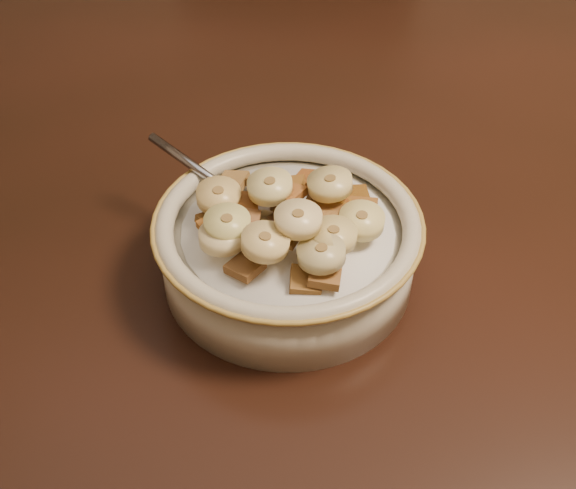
# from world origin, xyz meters

# --- Properties ---
(table) EXTENTS (1.42, 0.93, 0.04)m
(table) POSITION_xyz_m (0.00, 0.00, 0.73)
(table) COLOR black
(table) RESTS_ON floor
(chair) EXTENTS (0.54, 0.54, 0.94)m
(chair) POSITION_xyz_m (-0.16, 0.49, 0.47)
(chair) COLOR black
(chair) RESTS_ON floor
(cereal_bowl) EXTENTS (0.18, 0.18, 0.04)m
(cereal_bowl) POSITION_xyz_m (-0.11, -0.13, 0.77)
(cereal_bowl) COLOR beige
(cereal_bowl) RESTS_ON table
(milk) EXTENTS (0.15, 0.15, 0.00)m
(milk) POSITION_xyz_m (-0.11, -0.13, 0.79)
(milk) COLOR white
(milk) RESTS_ON cereal_bowl
(spoon) EXTENTS (0.05, 0.05, 0.01)m
(spoon) POSITION_xyz_m (-0.14, -0.11, 0.80)
(spoon) COLOR #92959F
(spoon) RESTS_ON cereal_bowl
(cereal_square_0) EXTENTS (0.02, 0.02, 0.01)m
(cereal_square_0) POSITION_xyz_m (-0.14, -0.12, 0.81)
(cereal_square_0) COLOR brown
(cereal_square_0) RESTS_ON milk
(cereal_square_1) EXTENTS (0.03, 0.03, 0.01)m
(cereal_square_1) POSITION_xyz_m (-0.07, -0.12, 0.81)
(cereal_square_1) COLOR #956419
(cereal_square_1) RESTS_ON milk
(cereal_square_2) EXTENTS (0.02, 0.02, 0.01)m
(cereal_square_2) POSITION_xyz_m (-0.07, -0.12, 0.80)
(cereal_square_2) COLOR brown
(cereal_square_2) RESTS_ON milk
(cereal_square_3) EXTENTS (0.02, 0.02, 0.01)m
(cereal_square_3) POSITION_xyz_m (-0.06, -0.11, 0.80)
(cereal_square_3) COLOR brown
(cereal_square_3) RESTS_ON milk
(cereal_square_4) EXTENTS (0.02, 0.02, 0.01)m
(cereal_square_4) POSITION_xyz_m (-0.10, -0.18, 0.80)
(cereal_square_4) COLOR brown
(cereal_square_4) RESTS_ON milk
(cereal_square_5) EXTENTS (0.03, 0.03, 0.01)m
(cereal_square_5) POSITION_xyz_m (-0.08, -0.13, 0.81)
(cereal_square_5) COLOR brown
(cereal_square_5) RESTS_ON milk
(cereal_square_6) EXTENTS (0.02, 0.02, 0.01)m
(cereal_square_6) POSITION_xyz_m (-0.14, -0.14, 0.81)
(cereal_square_6) COLOR brown
(cereal_square_6) RESTS_ON milk
(cereal_square_7) EXTENTS (0.02, 0.02, 0.01)m
(cereal_square_7) POSITION_xyz_m (-0.08, -0.18, 0.80)
(cereal_square_7) COLOR brown
(cereal_square_7) RESTS_ON milk
(cereal_square_8) EXTENTS (0.03, 0.03, 0.01)m
(cereal_square_8) POSITION_xyz_m (-0.11, -0.12, 0.82)
(cereal_square_8) COLOR brown
(cereal_square_8) RESTS_ON milk
(cereal_square_9) EXTENTS (0.03, 0.03, 0.01)m
(cereal_square_9) POSITION_xyz_m (-0.11, -0.15, 0.81)
(cereal_square_9) COLOR #915F2E
(cereal_square_9) RESTS_ON milk
(cereal_square_10) EXTENTS (0.03, 0.03, 0.01)m
(cereal_square_10) POSITION_xyz_m (-0.08, -0.11, 0.81)
(cereal_square_10) COLOR brown
(cereal_square_10) RESTS_ON milk
(cereal_square_11) EXTENTS (0.03, 0.03, 0.01)m
(cereal_square_11) POSITION_xyz_m (-0.09, -0.11, 0.81)
(cereal_square_11) COLOR olive
(cereal_square_11) RESTS_ON milk
(cereal_square_12) EXTENTS (0.03, 0.03, 0.01)m
(cereal_square_12) POSITION_xyz_m (-0.16, -0.14, 0.80)
(cereal_square_12) COLOR brown
(cereal_square_12) RESTS_ON milk
(cereal_square_13) EXTENTS (0.03, 0.03, 0.01)m
(cereal_square_13) POSITION_xyz_m (-0.09, -0.13, 0.81)
(cereal_square_13) COLOR olive
(cereal_square_13) RESTS_ON milk
(cereal_square_14) EXTENTS (0.02, 0.02, 0.01)m
(cereal_square_14) POSITION_xyz_m (-0.09, -0.09, 0.80)
(cereal_square_14) COLOR #8F5D1C
(cereal_square_14) RESTS_ON milk
(cereal_square_15) EXTENTS (0.03, 0.03, 0.01)m
(cereal_square_15) POSITION_xyz_m (-0.14, -0.18, 0.80)
(cereal_square_15) COLOR brown
(cereal_square_15) RESTS_ON milk
(cereal_square_16) EXTENTS (0.03, 0.02, 0.01)m
(cereal_square_16) POSITION_xyz_m (-0.16, -0.09, 0.80)
(cereal_square_16) COLOR olive
(cereal_square_16) RESTS_ON milk
(cereal_square_17) EXTENTS (0.03, 0.03, 0.01)m
(cereal_square_17) POSITION_xyz_m (-0.13, -0.09, 0.80)
(cereal_square_17) COLOR brown
(cereal_square_17) RESTS_ON milk
(cereal_square_18) EXTENTS (0.02, 0.02, 0.01)m
(cereal_square_18) POSITION_xyz_m (-0.09, -0.16, 0.81)
(cereal_square_18) COLOR brown
(cereal_square_18) RESTS_ON milk
(cereal_square_19) EXTENTS (0.03, 0.03, 0.01)m
(cereal_square_19) POSITION_xyz_m (-0.16, -0.13, 0.80)
(cereal_square_19) COLOR brown
(cereal_square_19) RESTS_ON milk
(cereal_square_20) EXTENTS (0.02, 0.02, 0.01)m
(cereal_square_20) POSITION_xyz_m (-0.11, -0.10, 0.81)
(cereal_square_20) COLOR brown
(cereal_square_20) RESTS_ON milk
(cereal_square_21) EXTENTS (0.02, 0.02, 0.01)m
(cereal_square_21) POSITION_xyz_m (-0.07, -0.09, 0.80)
(cereal_square_21) COLOR brown
(cereal_square_21) RESTS_ON milk
(cereal_square_22) EXTENTS (0.03, 0.03, 0.01)m
(cereal_square_22) POSITION_xyz_m (-0.10, -0.08, 0.80)
(cereal_square_22) COLOR brown
(cereal_square_22) RESTS_ON milk
(banana_slice_0) EXTENTS (0.03, 0.03, 0.01)m
(banana_slice_0) POSITION_xyz_m (-0.06, -0.14, 0.81)
(banana_slice_0) COLOR #E7D77E
(banana_slice_0) RESTS_ON milk
(banana_slice_1) EXTENTS (0.04, 0.04, 0.01)m
(banana_slice_1) POSITION_xyz_m (-0.09, -0.17, 0.81)
(banana_slice_1) COLOR #D2C986
(banana_slice_1) RESTS_ON milk
(banana_slice_2) EXTENTS (0.04, 0.04, 0.01)m
(banana_slice_2) POSITION_xyz_m (-0.08, -0.11, 0.82)
(banana_slice_2) COLOR tan
(banana_slice_2) RESTS_ON milk
(banana_slice_3) EXTENTS (0.03, 0.03, 0.01)m
(banana_slice_3) POSITION_xyz_m (-0.12, -0.12, 0.82)
(banana_slice_3) COLOR #CCC16C
(banana_slice_3) RESTS_ON milk
(banana_slice_4) EXTENTS (0.04, 0.04, 0.01)m
(banana_slice_4) POSITION_xyz_m (-0.16, -0.12, 0.81)
(banana_slice_4) COLOR tan
(banana_slice_4) RESTS_ON milk
(banana_slice_5) EXTENTS (0.04, 0.04, 0.01)m
(banana_slice_5) POSITION_xyz_m (-0.10, -0.15, 0.83)
(banana_slice_5) COLOR #FFE098
(banana_slice_5) RESTS_ON milk
(banana_slice_6) EXTENTS (0.03, 0.03, 0.01)m
(banana_slice_6) POSITION_xyz_m (-0.15, -0.16, 0.81)
(banana_slice_6) COLOR beige
(banana_slice_6) RESTS_ON milk
(banana_slice_7) EXTENTS (0.04, 0.04, 0.01)m
(banana_slice_7) POSITION_xyz_m (-0.15, -0.15, 0.82)
(banana_slice_7) COLOR #D4C97C
(banana_slice_7) RESTS_ON milk
(banana_slice_8) EXTENTS (0.04, 0.04, 0.01)m
(banana_slice_8) POSITION_xyz_m (-0.12, -0.17, 0.82)
(banana_slice_8) COLOR #D8BD85
(banana_slice_8) RESTS_ON milk
(banana_slice_9) EXTENTS (0.03, 0.03, 0.01)m
(banana_slice_9) POSITION_xyz_m (-0.08, -0.16, 0.81)
(banana_slice_9) COLOR #D9CA77
(banana_slice_9) RESTS_ON milk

